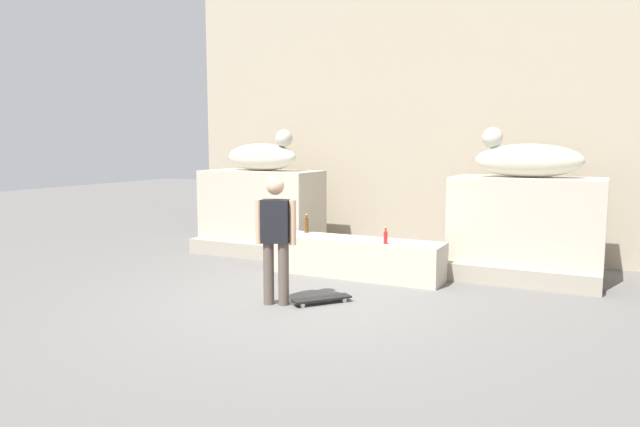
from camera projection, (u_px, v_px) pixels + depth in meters
ground_plane at (297, 304)px, 7.54m from camera, size 40.00×40.00×0.00m
facade_wall at (410, 91)px, 11.18m from camera, size 9.29×0.60×6.19m
pedestal_left at (262, 211)px, 11.20m from camera, size 2.25×1.12×1.57m
pedestal_right at (526, 228)px, 9.01m from camera, size 2.25×1.12×1.57m
statue_reclining_left at (263, 156)px, 11.05m from camera, size 1.65×0.74×0.78m
statue_reclining_right at (526, 159)px, 8.89m from camera, size 1.66×0.75×0.78m
ledge_block at (353, 257)px, 9.15m from camera, size 2.87×0.69×0.60m
skater at (276, 235)px, 7.44m from camera, size 0.52×0.30×1.67m
skateboard at (322, 299)px, 7.58m from camera, size 0.66×0.75×0.08m
bottle_red at (386, 237)px, 8.64m from camera, size 0.06×0.06×0.26m
bottle_brown at (306, 225)px, 9.71m from camera, size 0.07×0.07×0.31m
stair_step at (367, 261)px, 9.67m from camera, size 7.13×0.50×0.28m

